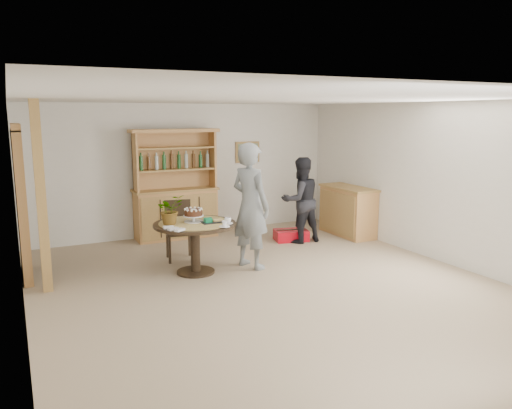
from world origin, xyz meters
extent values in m
plane|color=tan|center=(0.00, 0.00, 0.00)|extent=(7.00, 7.00, 0.00)
cube|color=white|center=(0.00, 3.50, 1.25)|extent=(6.00, 0.04, 2.50)
cube|color=white|center=(0.00, -3.50, 1.25)|extent=(6.00, 0.04, 2.50)
cube|color=white|center=(-3.00, 0.00, 1.25)|extent=(0.04, 7.00, 2.50)
cube|color=white|center=(3.00, 0.00, 1.25)|extent=(0.04, 7.00, 2.50)
cube|color=white|center=(0.00, 0.00, 2.50)|extent=(6.00, 7.00, 0.04)
cube|color=#B0844A|center=(1.30, 3.47, 1.55)|extent=(0.52, 0.03, 0.42)
cube|color=#59724C|center=(1.30, 3.45, 1.55)|extent=(0.44, 0.02, 0.34)
cube|color=black|center=(-2.94, 2.00, 1.05)|extent=(0.10, 0.90, 2.10)
cube|color=tan|center=(-2.92, 1.50, 1.05)|extent=(0.12, 0.10, 2.10)
cube|color=tan|center=(-2.92, 2.50, 1.05)|extent=(0.12, 0.10, 2.10)
cube|color=tan|center=(-2.92, 2.00, 2.13)|extent=(0.12, 1.10, 0.10)
cube|color=#B0844A|center=(-2.70, 1.20, 1.25)|extent=(0.12, 0.12, 2.50)
cube|color=tan|center=(-0.30, 3.24, 0.45)|extent=(1.50, 0.50, 0.90)
cube|color=#B0844A|center=(-0.30, 3.24, 0.92)|extent=(1.56, 0.54, 0.04)
cube|color=tan|center=(-0.30, 3.34, 1.47)|extent=(1.50, 0.04, 1.06)
cube|color=tan|center=(-1.03, 3.19, 1.47)|extent=(0.04, 0.34, 1.06)
cube|color=tan|center=(0.43, 3.19, 1.47)|extent=(0.04, 0.34, 1.06)
cube|color=#B0844A|center=(-0.30, 3.19, 1.30)|extent=(1.44, 0.32, 0.03)
cube|color=#B0844A|center=(-0.30, 3.19, 1.70)|extent=(1.44, 0.32, 0.03)
cube|color=tan|center=(-0.30, 3.19, 2.01)|extent=(1.62, 0.40, 0.06)
cylinder|color=#194C1E|center=(-0.86, 3.19, 1.46)|extent=(0.07, 0.07, 0.28)
cylinder|color=#4C2D14|center=(-0.70, 3.19, 1.46)|extent=(0.07, 0.07, 0.28)
cylinder|color=#B2BFB2|center=(-0.54, 3.19, 1.46)|extent=(0.07, 0.07, 0.28)
cylinder|color=#194C1E|center=(-0.38, 3.19, 1.46)|extent=(0.07, 0.07, 0.28)
cylinder|color=#4C2D14|center=(-0.22, 3.19, 1.46)|extent=(0.07, 0.07, 0.28)
cylinder|color=#B2BFB2|center=(-0.06, 3.19, 1.46)|extent=(0.07, 0.07, 0.28)
cylinder|color=#194C1E|center=(0.10, 3.19, 1.46)|extent=(0.07, 0.07, 0.28)
cylinder|color=#4C2D14|center=(0.26, 3.19, 1.46)|extent=(0.07, 0.07, 0.28)
cube|color=tan|center=(2.74, 2.00, 0.45)|extent=(0.50, 1.20, 0.90)
cube|color=#B0844A|center=(2.74, 2.00, 0.92)|extent=(0.54, 1.26, 0.04)
cylinder|color=black|center=(-0.69, 1.07, 0.73)|extent=(1.20, 1.20, 0.04)
cylinder|color=black|center=(-0.69, 1.07, 0.36)|extent=(0.14, 0.14, 0.70)
cylinder|color=black|center=(-0.69, 1.07, 0.01)|extent=(0.56, 0.56, 0.03)
cylinder|color=tan|center=(-0.69, 1.07, 0.76)|extent=(1.04, 1.04, 0.01)
cube|color=black|center=(-0.69, 1.82, 0.45)|extent=(0.49, 0.49, 0.04)
cube|color=black|center=(-0.65, 2.00, 0.70)|extent=(0.42, 0.11, 0.46)
cube|color=black|center=(-0.65, 2.00, 0.92)|extent=(0.42, 0.12, 0.05)
cube|color=black|center=(-0.90, 1.67, 0.22)|extent=(0.03, 0.04, 0.44)
cube|color=black|center=(-0.54, 1.61, 0.22)|extent=(0.03, 0.04, 0.44)
cube|color=black|center=(-0.83, 2.03, 0.22)|extent=(0.03, 0.04, 0.44)
cube|color=black|center=(-0.48, 1.96, 0.22)|extent=(0.04, 0.04, 0.44)
cylinder|color=white|center=(-0.69, 1.12, 0.77)|extent=(0.28, 0.28, 0.01)
cylinder|color=white|center=(-0.69, 1.12, 0.81)|extent=(0.05, 0.05, 0.08)
cylinder|color=white|center=(-0.69, 1.12, 0.85)|extent=(0.30, 0.30, 0.01)
cylinder|color=#452213|center=(-0.69, 1.12, 0.90)|extent=(0.26, 0.26, 0.09)
cylinder|color=white|center=(-0.69, 1.12, 0.95)|extent=(0.08, 0.08, 0.01)
sphere|color=white|center=(-0.57, 1.12, 0.95)|extent=(0.04, 0.04, 0.04)
sphere|color=white|center=(-0.58, 1.18, 0.95)|extent=(0.04, 0.04, 0.04)
sphere|color=white|center=(-0.63, 1.22, 0.95)|extent=(0.04, 0.04, 0.04)
sphere|color=white|center=(-0.69, 1.24, 0.95)|extent=(0.04, 0.04, 0.04)
sphere|color=white|center=(-0.75, 1.22, 0.95)|extent=(0.04, 0.04, 0.04)
sphere|color=white|center=(-0.79, 1.18, 0.95)|extent=(0.04, 0.04, 0.04)
sphere|color=white|center=(-0.81, 1.12, 0.95)|extent=(0.04, 0.04, 0.04)
sphere|color=white|center=(-0.79, 1.06, 0.95)|extent=(0.04, 0.04, 0.04)
sphere|color=white|center=(-0.75, 1.01, 0.95)|extent=(0.04, 0.04, 0.04)
sphere|color=white|center=(-0.69, 1.00, 0.95)|extent=(0.04, 0.04, 0.04)
sphere|color=white|center=(-0.63, 1.01, 0.95)|extent=(0.04, 0.04, 0.04)
sphere|color=white|center=(-0.58, 1.06, 0.95)|extent=(0.04, 0.04, 0.04)
imported|color=#3F7233|center=(-1.04, 1.12, 0.97)|extent=(0.47, 0.44, 0.42)
cube|color=black|center=(-0.47, 0.95, 0.77)|extent=(0.30, 0.20, 0.01)
cube|color=#0D7B45|center=(-0.53, 0.95, 0.80)|extent=(0.10, 0.10, 0.06)
cube|color=#0D7B45|center=(-0.53, 0.95, 0.83)|extent=(0.11, 0.02, 0.01)
cylinder|color=white|center=(-0.29, 0.79, 0.76)|extent=(0.15, 0.15, 0.01)
imported|color=white|center=(-0.29, 0.79, 0.81)|extent=(0.10, 0.10, 0.08)
cylinder|color=white|center=(-0.41, 0.62, 0.76)|extent=(0.15, 0.15, 0.01)
imported|color=white|center=(-0.41, 0.62, 0.81)|extent=(0.08, 0.08, 0.07)
cube|color=white|center=(-1.14, 0.87, 0.78)|extent=(0.14, 0.08, 0.03)
cube|color=white|center=(-1.11, 0.75, 0.78)|extent=(0.16, 0.11, 0.03)
cube|color=white|center=(-1.05, 0.65, 0.78)|extent=(0.16, 0.14, 0.03)
imported|color=slate|center=(0.16, 0.97, 0.95)|extent=(0.67, 0.81, 1.90)
imported|color=black|center=(1.63, 1.94, 0.78)|extent=(0.76, 0.59, 1.55)
cube|color=red|center=(1.54, 2.09, 0.10)|extent=(0.68, 0.53, 0.20)
cube|color=black|center=(1.54, 2.09, 0.20)|extent=(0.55, 0.17, 0.01)
camera|label=1|loc=(-3.01, -5.66, 2.31)|focal=35.00mm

